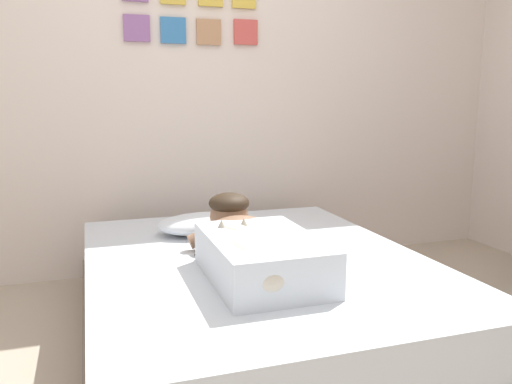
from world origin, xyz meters
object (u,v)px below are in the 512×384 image
(bed, at_px, (256,298))
(coffee_cup, at_px, (252,232))
(pillow, at_px, (205,223))
(person_lying, at_px, (252,245))
(dog, at_px, (250,260))
(cell_phone, at_px, (205,258))

(bed, distance_m, coffee_cup, 0.40)
(coffee_cup, bearing_deg, bed, -104.57)
(pillow, xyz_separation_m, person_lying, (0.06, -0.65, 0.05))
(bed, height_order, dog, dog)
(dog, distance_m, coffee_cup, 0.70)
(person_lying, height_order, cell_phone, person_lying)
(person_lying, relative_size, dog, 1.60)
(pillow, xyz_separation_m, dog, (-0.01, -0.84, 0.05))
(cell_phone, bearing_deg, pillow, 77.12)
(bed, xyz_separation_m, person_lying, (-0.07, -0.15, 0.31))
(bed, height_order, cell_phone, cell_phone)
(person_lying, bearing_deg, cell_phone, 130.20)
(coffee_cup, distance_m, cell_phone, 0.42)
(cell_phone, bearing_deg, coffee_cup, 40.83)
(bed, bearing_deg, person_lying, -114.11)
(pillow, distance_m, dog, 0.85)
(person_lying, bearing_deg, bed, 65.89)
(pillow, height_order, coffee_cup, pillow)
(dog, bearing_deg, person_lying, 71.12)
(pillow, height_order, dog, dog)
(pillow, relative_size, dog, 0.90)
(person_lying, bearing_deg, coffee_cup, 72.14)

